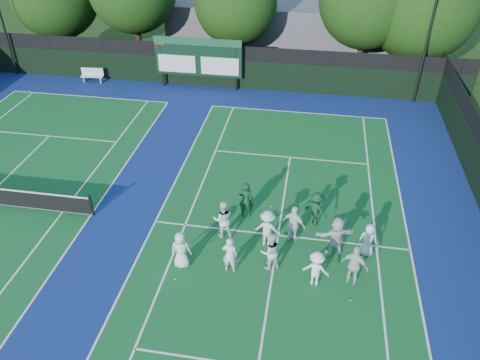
# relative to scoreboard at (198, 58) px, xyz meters

# --- Properties ---
(ground) EXTENTS (120.00, 120.00, 0.00)m
(ground) POSITION_rel_scoreboard_xyz_m (7.01, -15.59, -2.19)
(ground) COLOR #19330E
(ground) RESTS_ON ground
(court_apron) EXTENTS (34.00, 32.00, 0.01)m
(court_apron) POSITION_rel_scoreboard_xyz_m (1.01, -14.59, -2.19)
(court_apron) COLOR navy
(court_apron) RESTS_ON ground
(near_court) EXTENTS (11.05, 23.85, 0.01)m
(near_court) POSITION_rel_scoreboard_xyz_m (7.01, -14.59, -2.18)
(near_court) COLOR #125A23
(near_court) RESTS_ON ground
(back_fence) EXTENTS (34.00, 0.08, 3.00)m
(back_fence) POSITION_rel_scoreboard_xyz_m (1.01, 0.41, -0.83)
(back_fence) COLOR black
(back_fence) RESTS_ON ground
(scoreboard) EXTENTS (6.00, 0.21, 3.55)m
(scoreboard) POSITION_rel_scoreboard_xyz_m (0.00, 0.00, 0.00)
(scoreboard) COLOR black
(scoreboard) RESTS_ON ground
(clubhouse) EXTENTS (18.00, 6.00, 4.00)m
(clubhouse) POSITION_rel_scoreboard_xyz_m (5.01, 8.41, -0.19)
(clubhouse) COLOR #5C5B60
(clubhouse) RESTS_ON ground
(light_pole_right) EXTENTS (1.20, 0.30, 10.12)m
(light_pole_right) POSITION_rel_scoreboard_xyz_m (14.51, 0.11, 4.11)
(light_pole_right) COLOR black
(light_pole_right) RESTS_ON ground
(bench) EXTENTS (1.62, 0.56, 1.01)m
(bench) POSITION_rel_scoreboard_xyz_m (-7.80, -0.21, -1.65)
(bench) COLOR silver
(bench) RESTS_ON ground
(tree_c) EXTENTS (5.87, 5.87, 7.80)m
(tree_c) POSITION_rel_scoreboard_xyz_m (2.08, 3.99, 2.52)
(tree_c) COLOR black
(tree_c) RESTS_ON ground
(tree_d) EXTENTS (6.63, 6.63, 8.81)m
(tree_d) POSITION_rel_scoreboard_xyz_m (11.12, 3.99, 3.13)
(tree_d) COLOR black
(tree_d) RESTS_ON ground
(tree_e) EXTENTS (7.44, 7.44, 9.00)m
(tree_e) POSITION_rel_scoreboard_xyz_m (14.73, 3.99, 2.89)
(tree_e) COLOR black
(tree_e) RESTS_ON ground
(tennis_ball_0) EXTENTS (0.07, 0.07, 0.07)m
(tennis_ball_0) POSITION_rel_scoreboard_xyz_m (3.38, -17.81, -2.16)
(tennis_ball_0) COLOR #BFD619
(tennis_ball_0) RESTS_ON ground
(tennis_ball_1) EXTENTS (0.07, 0.07, 0.07)m
(tennis_ball_1) POSITION_rel_scoreboard_xyz_m (10.16, -13.19, -2.16)
(tennis_ball_1) COLOR #BFD619
(tennis_ball_1) RESTS_ON ground
(tennis_ball_2) EXTENTS (0.07, 0.07, 0.07)m
(tennis_ball_2) POSITION_rel_scoreboard_xyz_m (9.99, -17.73, -2.16)
(tennis_ball_2) COLOR #BFD619
(tennis_ball_2) RESTS_ON ground
(tennis_ball_4) EXTENTS (0.07, 0.07, 0.07)m
(tennis_ball_4) POSITION_rel_scoreboard_xyz_m (6.49, -12.66, -2.16)
(tennis_ball_4) COLOR #BFD619
(tennis_ball_4) RESTS_ON ground
(player_front_0) EXTENTS (0.83, 0.57, 1.64)m
(player_front_0) POSITION_rel_scoreboard_xyz_m (3.43, -16.99, -1.37)
(player_front_0) COLOR white
(player_front_0) RESTS_ON ground
(player_front_1) EXTENTS (0.61, 0.41, 1.63)m
(player_front_1) POSITION_rel_scoreboard_xyz_m (5.35, -16.93, -1.37)
(player_front_1) COLOR white
(player_front_1) RESTS_ON ground
(player_front_2) EXTENTS (1.00, 0.91, 1.68)m
(player_front_2) POSITION_rel_scoreboard_xyz_m (6.86, -16.51, -1.35)
(player_front_2) COLOR white
(player_front_2) RESTS_ON ground
(player_front_3) EXTENTS (1.07, 0.72, 1.53)m
(player_front_3) POSITION_rel_scoreboard_xyz_m (8.65, -17.07, -1.42)
(player_front_3) COLOR white
(player_front_3) RESTS_ON ground
(player_front_4) EXTENTS (1.12, 0.78, 1.77)m
(player_front_4) POSITION_rel_scoreboard_xyz_m (10.05, -16.78, -1.31)
(player_front_4) COLOR silver
(player_front_4) RESTS_ON ground
(player_back_0) EXTENTS (0.97, 0.82, 1.76)m
(player_back_0) POSITION_rel_scoreboard_xyz_m (4.69, -14.94, -1.31)
(player_back_0) COLOR white
(player_back_0) RESTS_ON ground
(player_back_1) EXTENTS (1.15, 0.73, 1.70)m
(player_back_1) POSITION_rel_scoreboard_xyz_m (6.59, -15.19, -1.34)
(player_back_1) COLOR silver
(player_back_1) RESTS_ON ground
(player_back_2) EXTENTS (1.12, 0.81, 1.77)m
(player_back_2) POSITION_rel_scoreboard_xyz_m (7.65, -14.78, -1.31)
(player_back_2) COLOR white
(player_back_2) RESTS_ON ground
(player_back_3) EXTENTS (1.75, 1.04, 1.80)m
(player_back_3) POSITION_rel_scoreboard_xyz_m (9.37, -15.27, -1.29)
(player_back_3) COLOR silver
(player_back_3) RESTS_ON ground
(player_back_4) EXTENTS (0.76, 0.52, 1.50)m
(player_back_4) POSITION_rel_scoreboard_xyz_m (10.65, -15.09, -1.44)
(player_back_4) COLOR white
(player_back_4) RESTS_ON ground
(coach_left) EXTENTS (0.68, 0.48, 1.79)m
(coach_left) POSITION_rel_scoreboard_xyz_m (5.43, -13.48, -1.30)
(coach_left) COLOR #0F3A20
(coach_left) RESTS_ON ground
(coach_right) EXTENTS (1.21, 0.99, 1.63)m
(coach_right) POSITION_rel_scoreboard_xyz_m (8.51, -13.50, -1.38)
(coach_right) COLOR #103C1D
(coach_right) RESTS_ON ground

